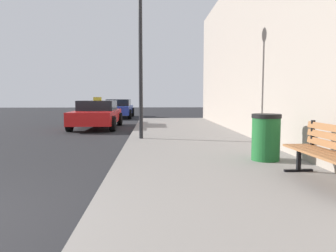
{
  "coord_description": "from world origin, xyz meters",
  "views": [
    {
      "loc": [
        2.77,
        -3.03,
        1.44
      ],
      "look_at": [
        3.17,
        5.26,
        0.66
      ],
      "focal_mm": 33.41,
      "sensor_mm": 36.0,
      "label": 1
    }
  ],
  "objects_px": {
    "trash_bin": "(266,137)",
    "car_blue": "(119,108)",
    "bench": "(333,150)",
    "street_lamp": "(140,32)",
    "car_red": "(97,114)"
  },
  "relations": [
    {
      "from": "trash_bin",
      "to": "car_blue",
      "type": "relative_size",
      "value": 0.21
    },
    {
      "from": "trash_bin",
      "to": "street_lamp",
      "type": "height_order",
      "value": "street_lamp"
    },
    {
      "from": "bench",
      "to": "car_blue",
      "type": "distance_m",
      "value": 18.09
    },
    {
      "from": "street_lamp",
      "to": "car_blue",
      "type": "distance_m",
      "value": 12.55
    },
    {
      "from": "street_lamp",
      "to": "car_red",
      "type": "xyz_separation_m",
      "value": [
        -2.2,
        4.82,
        -2.74
      ]
    },
    {
      "from": "trash_bin",
      "to": "bench",
      "type": "bearing_deg",
      "value": -79.62
    },
    {
      "from": "street_lamp",
      "to": "car_blue",
      "type": "height_order",
      "value": "street_lamp"
    },
    {
      "from": "car_blue",
      "to": "street_lamp",
      "type": "bearing_deg",
      "value": 99.39
    },
    {
      "from": "bench",
      "to": "street_lamp",
      "type": "relative_size",
      "value": 0.39
    },
    {
      "from": "trash_bin",
      "to": "car_blue",
      "type": "distance_m",
      "value": 16.26
    },
    {
      "from": "street_lamp",
      "to": "car_red",
      "type": "distance_m",
      "value": 5.96
    },
    {
      "from": "trash_bin",
      "to": "car_red",
      "type": "height_order",
      "value": "car_red"
    },
    {
      "from": "street_lamp",
      "to": "car_blue",
      "type": "xyz_separation_m",
      "value": [
        -2.0,
        12.09,
        -2.74
      ]
    },
    {
      "from": "bench",
      "to": "trash_bin",
      "type": "height_order",
      "value": "trash_bin"
    },
    {
      "from": "trash_bin",
      "to": "car_blue",
      "type": "bearing_deg",
      "value": 106.64
    }
  ]
}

